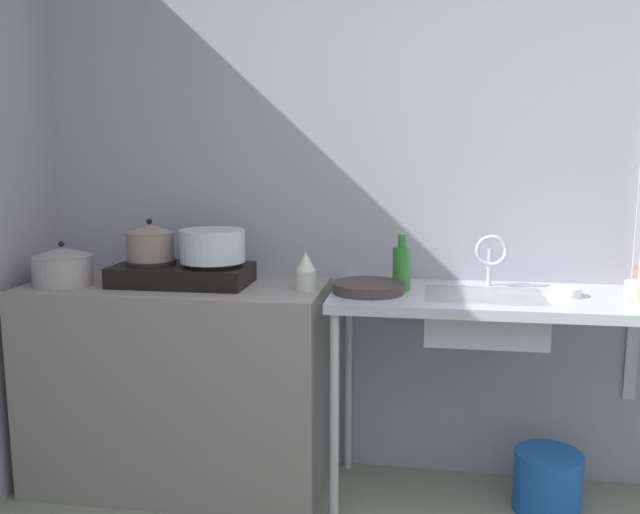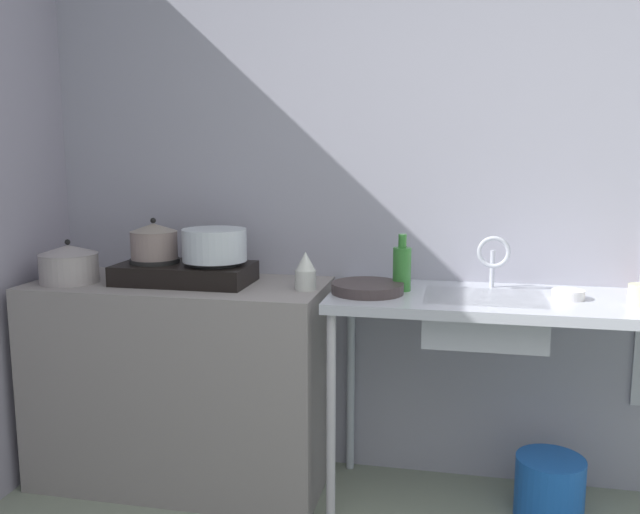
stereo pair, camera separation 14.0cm
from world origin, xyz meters
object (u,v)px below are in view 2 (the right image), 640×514
Objects in this scene: pot_beside_stove at (69,264)px; small_bowl_on_drainboard at (568,294)px; stove at (185,272)px; percolator at (305,271)px; cup_by_rack at (640,295)px; bottle_by_sink at (402,267)px; pot_on_left_burner at (154,241)px; faucet at (493,255)px; bucket_on_floor at (549,487)px; pot_on_right_burner at (214,245)px; sink_basin at (484,319)px; frying_pan at (367,288)px.

pot_beside_stove is 2.03× the size of small_bowl_on_drainboard.
stove is 1.58m from small_bowl_on_drainboard.
percolator is 1.28m from cup_by_rack.
bottle_by_sink reaches higher than pot_beside_stove.
pot_beside_stove reaches higher than small_bowl_on_drainboard.
pot_on_left_burner is 0.38m from pot_beside_stove.
faucet is 0.97m from bucket_on_floor.
faucet is (1.16, 0.13, -0.03)m from pot_on_right_burner.
sink_basin is (0.72, 0.01, -0.17)m from percolator.
cup_by_rack reaches higher than sink_basin.
pot_on_right_burner reaches higher than faucet.
bottle_by_sink is (0.39, 0.06, 0.02)m from percolator.
bucket_on_floor is (0.75, 0.03, -0.80)m from frying_pan.
small_bowl_on_drainboard is 0.53× the size of bottle_by_sink.
pot_on_left_burner is 0.74× the size of bucket_on_floor.
cup_by_rack is at bearing -1.69° from pot_on_right_burner.
stove is 1.27m from sink_basin.
pot_on_right_burner is at bearing -177.35° from bottle_by_sink.
stove reaches higher than cup_by_rack.
sink_basin is (1.12, -0.02, -0.26)m from pot_on_right_burner.
stove reaches higher than small_bowl_on_drainboard.
pot_on_left_burner is 1.08m from bottle_by_sink.
frying_pan is (-0.46, -0.02, 0.11)m from sink_basin.
pot_on_left_burner is 1.94m from bucket_on_floor.
pot_on_right_burner is 1.69m from cup_by_rack.
stove reaches higher than frying_pan.
frying_pan is at bearing -177.49° from bucket_on_floor.
sink_basin is at bearing -0.98° from pot_on_right_burner.
faucet reaches higher than stove.
small_bowl_on_drainboard is (1.72, 0.01, -0.16)m from pot_on_left_burner.
cup_by_rack is at bearing -14.03° from small_bowl_on_drainboard.
sink_basin is 1.60× the size of frying_pan.
small_bowl_on_drainboard is at bearing 2.79° from pot_beside_stove.
pot_beside_stove reaches higher than stove.
bucket_on_floor is at bearing 1.96° from sink_basin.
cup_by_rack is at bearing -0.43° from frying_pan.
cup_by_rack is (1.68, -0.05, -0.13)m from pot_on_right_burner.
pot_on_left_burner is 1.44m from faucet.
faucet is 0.56m from cup_by_rack.
sink_basin is 0.38m from bottle_by_sink.
pot_on_left_burner is at bearing -178.03° from bottle_by_sink.
percolator is 1.32m from bucket_on_floor.
bottle_by_sink is at bearing 1.97° from pot_on_left_burner.
pot_beside_stove is 2.22m from bucket_on_floor.
pot_on_right_burner is at bearing 0.00° from stove.
pot_beside_stove is at bearing -165.86° from pot_on_left_burner.
small_bowl_on_drainboard is at bearing 33.99° from bucket_on_floor.
percolator is at bearing -2.32° from pot_on_left_burner.
pot_on_left_burner is at bearing -179.64° from small_bowl_on_drainboard.
pot_beside_stove is 0.92× the size of bucket_on_floor.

